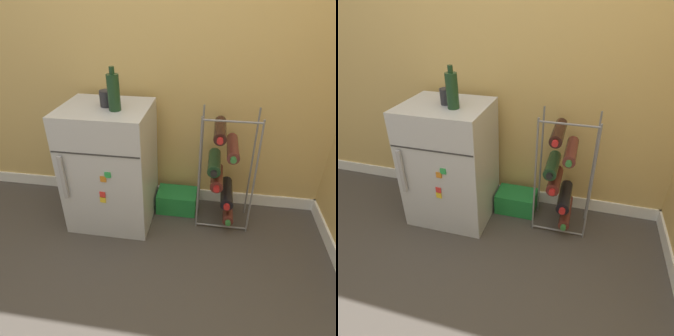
% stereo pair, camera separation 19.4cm
% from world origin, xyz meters
% --- Properties ---
extents(ground_plane, '(14.00, 14.00, 0.00)m').
position_xyz_m(ground_plane, '(0.00, 0.00, 0.00)').
color(ground_plane, '#423D38').
extents(wall_back, '(6.78, 0.07, 2.50)m').
position_xyz_m(wall_back, '(0.00, 0.74, 1.24)').
color(wall_back, tan).
rests_on(wall_back, ground_plane).
extents(mini_fridge, '(0.53, 0.48, 0.81)m').
position_xyz_m(mini_fridge, '(-0.52, 0.42, 0.40)').
color(mini_fridge, '#B7BABF').
rests_on(mini_fridge, ground_plane).
extents(wine_rack, '(0.35, 0.33, 0.79)m').
position_xyz_m(wine_rack, '(0.20, 0.48, 0.39)').
color(wine_rack, slate).
rests_on(wine_rack, ground_plane).
extents(soda_box, '(0.28, 0.19, 0.15)m').
position_xyz_m(soda_box, '(-0.10, 0.56, 0.07)').
color(soda_box, '#1E7F38').
rests_on(soda_box, ground_plane).
extents(fridge_top_cup, '(0.08, 0.08, 0.09)m').
position_xyz_m(fridge_top_cup, '(-0.51, 0.43, 0.85)').
color(fridge_top_cup, '#28282D').
rests_on(fridge_top_cup, mini_fridge).
extents(fridge_top_bottle, '(0.07, 0.07, 0.24)m').
position_xyz_m(fridge_top_bottle, '(-0.44, 0.36, 0.91)').
color(fridge_top_bottle, '#19381E').
rests_on(fridge_top_bottle, mini_fridge).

